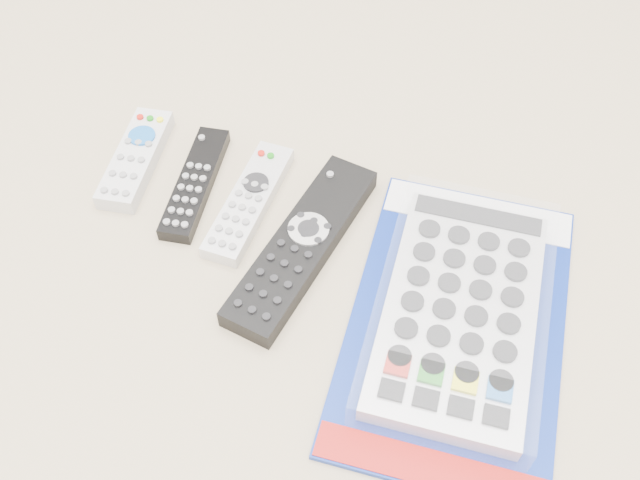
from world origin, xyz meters
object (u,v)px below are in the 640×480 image
(jumbo_remote_packaged, at_px, (460,310))
(remote_silver_dvd, at_px, (249,201))
(remote_small_grey, at_px, (136,158))
(remote_slim_black, at_px, (195,183))
(remote_large_black, at_px, (302,245))

(jumbo_remote_packaged, bearing_deg, remote_silver_dvd, 161.07)
(remote_small_grey, distance_m, jumbo_remote_packaged, 0.45)
(remote_slim_black, xyz_separation_m, remote_large_black, (0.16, -0.04, 0.00))
(remote_silver_dvd, distance_m, jumbo_remote_packaged, 0.29)
(remote_small_grey, relative_size, remote_slim_black, 0.93)
(remote_silver_dvd, height_order, jumbo_remote_packaged, jumbo_remote_packaged)
(remote_large_black, bearing_deg, remote_slim_black, 172.00)
(remote_slim_black, bearing_deg, remote_small_grey, 164.06)
(remote_large_black, relative_size, jumbo_remote_packaged, 0.68)
(remote_small_grey, height_order, remote_silver_dvd, remote_small_grey)
(remote_slim_black, height_order, jumbo_remote_packaged, jumbo_remote_packaged)
(remote_silver_dvd, distance_m, remote_large_black, 0.10)
(remote_slim_black, bearing_deg, remote_silver_dvd, -12.66)
(remote_slim_black, bearing_deg, jumbo_remote_packaged, -21.26)
(remote_small_grey, height_order, remote_slim_black, remote_small_grey)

